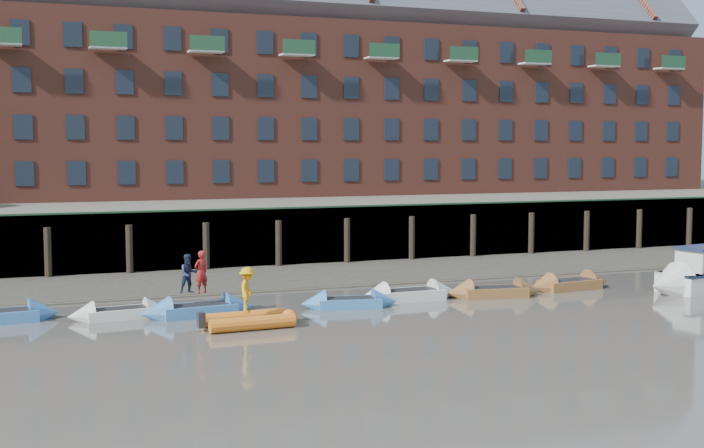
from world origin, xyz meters
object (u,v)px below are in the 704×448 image
rowboat_5 (409,295)px  rowboat_6 (494,292)px  rowboat_4 (349,303)px  person_rib_crew (247,290)px  rowboat_7 (569,284)px  person_rower_a (201,272)px  person_rower_b (189,274)px  rowboat_2 (120,313)px  rowboat_3 (198,310)px  motor_launch (694,277)px  rib_tender (252,320)px

rowboat_5 → rowboat_6: 3.90m
rowboat_4 → rowboat_6: (6.92, 0.20, 0.02)m
rowboat_4 → person_rib_crew: (-4.90, -2.52, 1.20)m
rowboat_5 → rowboat_7: 8.19m
person_rower_a → person_rower_b: 0.50m
rowboat_2 → person_rower_a: (3.10, -0.50, 1.53)m
person_rower_b → person_rower_a: bearing=-31.0°
rowboat_3 → person_rower_a: person_rower_a is taller
person_rower_b → person_rib_crew: bearing=-71.5°
rowboat_7 → rowboat_6: bearing=-178.3°
rowboat_4 → rowboat_7: size_ratio=0.91×
rowboat_7 → motor_launch: bearing=-32.9°
rowboat_6 → person_rib_crew: person_rib_crew is taller
rib_tender → rowboat_7: bearing=9.1°
rib_tender → rowboat_6: bearing=10.5°
rowboat_6 → rowboat_2: bearing=-173.6°
rowboat_7 → rib_tender: 16.30m
rowboat_4 → rib_tender: 5.33m
rowboat_4 → rowboat_7: (11.25, 0.80, 0.02)m
rowboat_4 → rib_tender: rowboat_4 is taller
rowboat_4 → motor_launch: (16.26, -1.72, 0.46)m
rowboat_2 → rib_tender: 5.60m
rowboat_4 → rowboat_5: size_ratio=0.90×
person_rower_b → rowboat_4: bearing=-14.0°
rowboat_4 → person_rower_a: bearing=-174.6°
rowboat_2 → rowboat_3: size_ratio=0.87×
rowboat_3 → person_rower_b: 1.48m
rowboat_3 → rowboat_7: bearing=-4.1°
rowboat_2 → rowboat_4: (9.15, -0.95, 0.00)m
person_rower_b → person_rib_crew: 3.55m
rowboat_7 → rowboat_2: bearing=173.4°
rib_tender → rowboat_3: bearing=114.7°
rowboat_7 → person_rib_crew: bearing=-174.5°
rowboat_4 → motor_launch: motor_launch is taller
rowboat_3 → person_rower_b: person_rower_b is taller
rowboat_2 → rowboat_4: bearing=-11.1°
rowboat_7 → rowboat_5: bearing=174.1°
rowboat_3 → rib_tender: (1.47, -2.86, 0.03)m
rowboat_3 → person_rower_a: 1.51m
rowboat_5 → person_rower_a: person_rower_a is taller
rowboat_6 → person_rib_crew: (-11.82, -2.72, 1.18)m
rib_tender → motor_launch: bearing=-0.4°
rowboat_2 → person_rower_b: 3.03m
rowboat_5 → rowboat_7: size_ratio=1.01×
rowboat_7 → person_rib_crew: size_ratio=2.72×
rowboat_4 → person_rower_b: size_ratio=2.69×
rowboat_4 → motor_launch: 16.36m
rowboat_5 → rowboat_7: (8.19, 0.04, -0.01)m
rowboat_5 → rib_tender: bearing=-159.2°
rowboat_6 → rib_tender: bearing=-158.0°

